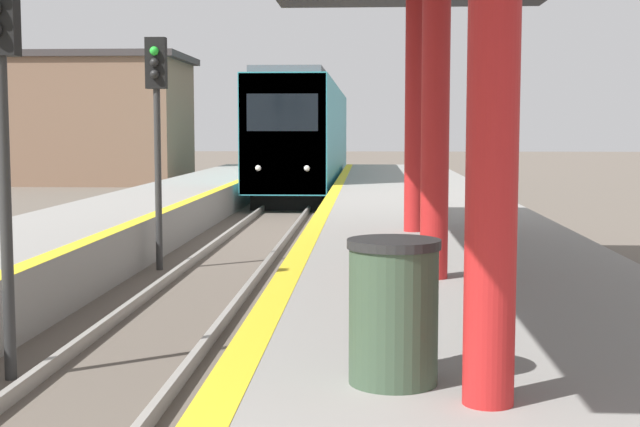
# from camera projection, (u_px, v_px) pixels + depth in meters

# --- Properties ---
(train) EXTENTS (2.65, 22.45, 4.47)m
(train) POSITION_uv_depth(u_px,v_px,m) (308.00, 136.00, 37.49)
(train) COLOR black
(train) RESTS_ON ground
(signal_near) EXTENTS (0.36, 0.31, 4.15)m
(signal_near) POSITION_uv_depth(u_px,v_px,m) (1.00, 90.00, 8.76)
(signal_near) COLOR #2D2D2D
(signal_near) RESTS_ON ground
(signal_mid) EXTENTS (0.36, 0.31, 4.15)m
(signal_mid) POSITION_uv_depth(u_px,v_px,m) (157.00, 108.00, 15.80)
(signal_mid) COLOR #2D2D2D
(signal_mid) RESTS_ON ground
(trash_bin) EXTENTS (0.62, 0.62, 0.96)m
(trash_bin) POSITION_uv_depth(u_px,v_px,m) (393.00, 311.00, 5.85)
(trash_bin) COLOR #384C38
(trash_bin) RESTS_ON platform_right
(station_building) EXTENTS (12.99, 6.43, 5.99)m
(station_building) POSITION_uv_depth(u_px,v_px,m) (52.00, 119.00, 41.95)
(station_building) COLOR brown
(station_building) RESTS_ON ground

